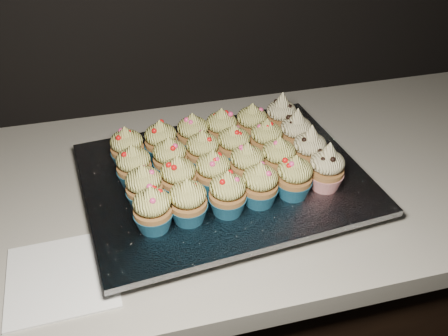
# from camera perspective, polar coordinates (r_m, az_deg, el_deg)

# --- Properties ---
(cabinet) EXTENTS (2.40, 0.60, 0.86)m
(cabinet) POSITION_cam_1_polar(r_m,az_deg,el_deg) (1.30, -4.05, -18.37)
(cabinet) COLOR black
(cabinet) RESTS_ON ground
(worktop) EXTENTS (2.44, 0.64, 0.04)m
(worktop) POSITION_cam_1_polar(r_m,az_deg,el_deg) (0.97, -5.17, -2.84)
(worktop) COLOR beige
(worktop) RESTS_ON cabinet
(napkin) EXTENTS (0.17, 0.17, 0.00)m
(napkin) POSITION_cam_1_polar(r_m,az_deg,el_deg) (0.82, -18.01, -11.75)
(napkin) COLOR white
(napkin) RESTS_ON worktop
(baking_tray) EXTENTS (0.49, 0.40, 0.02)m
(baking_tray) POSITION_cam_1_polar(r_m,az_deg,el_deg) (0.93, 0.00, -1.93)
(baking_tray) COLOR black
(baking_tray) RESTS_ON worktop
(foil_lining) EXTENTS (0.54, 0.44, 0.01)m
(foil_lining) POSITION_cam_1_polar(r_m,az_deg,el_deg) (0.92, 0.00, -1.10)
(foil_lining) COLOR silver
(foil_lining) RESTS_ON baking_tray
(cupcake_0) EXTENTS (0.06, 0.06, 0.08)m
(cupcake_0) POSITION_cam_1_polar(r_m,az_deg,el_deg) (0.79, -8.16, -4.72)
(cupcake_0) COLOR #195878
(cupcake_0) RESTS_ON foil_lining
(cupcake_1) EXTENTS (0.06, 0.06, 0.08)m
(cupcake_1) POSITION_cam_1_polar(r_m,az_deg,el_deg) (0.80, -4.13, -3.85)
(cupcake_1) COLOR #195878
(cupcake_1) RESTS_ON foil_lining
(cupcake_2) EXTENTS (0.06, 0.06, 0.08)m
(cupcake_2) POSITION_cam_1_polar(r_m,az_deg,el_deg) (0.82, 0.41, -2.97)
(cupcake_2) COLOR #195878
(cupcake_2) RESTS_ON foil_lining
(cupcake_3) EXTENTS (0.06, 0.06, 0.08)m
(cupcake_3) POSITION_cam_1_polar(r_m,az_deg,el_deg) (0.84, 4.11, -1.93)
(cupcake_3) COLOR #195878
(cupcake_3) RESTS_ON foil_lining
(cupcake_4) EXTENTS (0.06, 0.06, 0.08)m
(cupcake_4) POSITION_cam_1_polar(r_m,az_deg,el_deg) (0.86, 8.03, -1.05)
(cupcake_4) COLOR #195878
(cupcake_4) RESTS_ON foil_lining
(cupcake_5) EXTENTS (0.06, 0.06, 0.10)m
(cupcake_5) POSITION_cam_1_polar(r_m,az_deg,el_deg) (0.89, 11.64, -0.04)
(cupcake_5) COLOR #B0181A
(cupcake_5) RESTS_ON foil_lining
(cupcake_6) EXTENTS (0.06, 0.06, 0.08)m
(cupcake_6) POSITION_cam_1_polar(r_m,az_deg,el_deg) (0.84, -9.11, -2.17)
(cupcake_6) COLOR #195878
(cupcake_6) RESTS_ON foil_lining
(cupcake_7) EXTENTS (0.06, 0.06, 0.08)m
(cupcake_7) POSITION_cam_1_polar(r_m,az_deg,el_deg) (0.85, -5.22, -1.14)
(cupcake_7) COLOR #195878
(cupcake_7) RESTS_ON foil_lining
(cupcake_8) EXTENTS (0.06, 0.06, 0.08)m
(cupcake_8) POSITION_cam_1_polar(r_m,az_deg,el_deg) (0.86, -1.25, -0.47)
(cupcake_8) COLOR #195878
(cupcake_8) RESTS_ON foil_lining
(cupcake_9) EXTENTS (0.06, 0.06, 0.08)m
(cupcake_9) POSITION_cam_1_polar(r_m,az_deg,el_deg) (0.88, 2.63, 0.42)
(cupcake_9) COLOR #195878
(cupcake_9) RESTS_ON foil_lining
(cupcake_10) EXTENTS (0.06, 0.06, 0.08)m
(cupcake_10) POSITION_cam_1_polar(r_m,az_deg,el_deg) (0.90, 6.23, 1.11)
(cupcake_10) COLOR #195878
(cupcake_10) RESTS_ON foil_lining
(cupcake_11) EXTENTS (0.06, 0.06, 0.10)m
(cupcake_11) POSITION_cam_1_polar(r_m,az_deg,el_deg) (0.93, 9.72, 2.03)
(cupcake_11) COLOR #B0181A
(cupcake_11) RESTS_ON foil_lining
(cupcake_12) EXTENTS (0.06, 0.06, 0.08)m
(cupcake_12) POSITION_cam_1_polar(r_m,az_deg,el_deg) (0.89, -10.24, 0.16)
(cupcake_12) COLOR #195878
(cupcake_12) RESTS_ON foil_lining
(cupcake_13) EXTENTS (0.06, 0.06, 0.08)m
(cupcake_13) POSITION_cam_1_polar(r_m,az_deg,el_deg) (0.90, -6.19, 1.08)
(cupcake_13) COLOR #195878
(cupcake_13) RESTS_ON foil_lining
(cupcake_14) EXTENTS (0.06, 0.06, 0.08)m
(cupcake_14) POSITION_cam_1_polar(r_m,az_deg,el_deg) (0.91, -2.44, 1.91)
(cupcake_14) COLOR #195878
(cupcake_14) RESTS_ON foil_lining
(cupcake_15) EXTENTS (0.06, 0.06, 0.08)m
(cupcake_15) POSITION_cam_1_polar(r_m,az_deg,el_deg) (0.93, 1.13, 2.59)
(cupcake_15) COLOR #195878
(cupcake_15) RESTS_ON foil_lining
(cupcake_16) EXTENTS (0.06, 0.06, 0.08)m
(cupcake_16) POSITION_cam_1_polar(r_m,az_deg,el_deg) (0.95, 4.84, 3.23)
(cupcake_16) COLOR #195878
(cupcake_16) RESTS_ON foil_lining
(cupcake_17) EXTENTS (0.06, 0.06, 0.10)m
(cupcake_17) POSITION_cam_1_polar(r_m,az_deg,el_deg) (0.97, 8.20, 4.00)
(cupcake_17) COLOR #B0181A
(cupcake_17) RESTS_ON foil_lining
(cupcake_18) EXTENTS (0.06, 0.06, 0.08)m
(cupcake_18) POSITION_cam_1_polar(r_m,az_deg,el_deg) (0.94, -10.99, 2.25)
(cupcake_18) COLOR #195878
(cupcake_18) RESTS_ON foil_lining
(cupcake_19) EXTENTS (0.06, 0.06, 0.08)m
(cupcake_19) POSITION_cam_1_polar(r_m,az_deg,el_deg) (0.95, -7.20, 3.04)
(cupcake_19) COLOR #195878
(cupcake_19) RESTS_ON foil_lining
(cupcake_20) EXTENTS (0.06, 0.06, 0.08)m
(cupcake_20) POSITION_cam_1_polar(r_m,az_deg,el_deg) (0.96, -3.56, 3.89)
(cupcake_20) COLOR #195878
(cupcake_20) RESTS_ON foil_lining
(cupcake_21) EXTENTS (0.06, 0.06, 0.08)m
(cupcake_21) POSITION_cam_1_polar(r_m,az_deg,el_deg) (0.98, -0.28, 4.48)
(cupcake_21) COLOR #195878
(cupcake_21) RESTS_ON foil_lining
(cupcake_22) EXTENTS (0.06, 0.06, 0.08)m
(cupcake_22) POSITION_cam_1_polar(r_m,az_deg,el_deg) (1.00, 3.20, 5.06)
(cupcake_22) COLOR #195878
(cupcake_22) RESTS_ON foil_lining
(cupcake_23) EXTENTS (0.06, 0.06, 0.10)m
(cupcake_23) POSITION_cam_1_polar(r_m,az_deg,el_deg) (1.02, 6.53, 5.90)
(cupcake_23) COLOR #B0181A
(cupcake_23) RESTS_ON foil_lining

